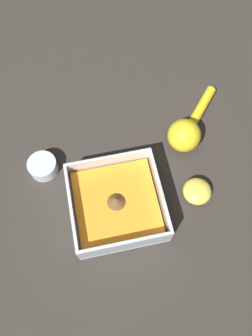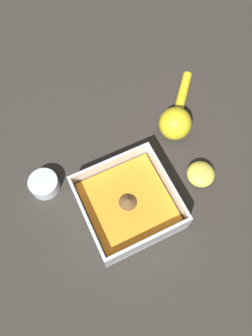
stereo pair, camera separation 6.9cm
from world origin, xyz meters
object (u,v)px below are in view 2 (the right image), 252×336
object	(u,v)px
spice_bowl	(44,184)
lemon_squeezer	(176,119)
lemon_half	(201,174)
square_dish	(128,204)

from	to	relation	value
spice_bowl	lemon_squeezer	xyz separation A→B (m)	(-0.33, -0.01, 0.02)
lemon_squeezer	lemon_half	bearing A→B (deg)	35.48
square_dish	lemon_half	world-z (taller)	square_dish
lemon_squeezer	lemon_half	distance (m)	0.14
square_dish	spice_bowl	size ratio (longest dim) A/B	2.93
lemon_squeezer	lemon_half	world-z (taller)	lemon_squeezer
square_dish	lemon_squeezer	bearing A→B (deg)	-144.79
lemon_squeezer	spice_bowl	bearing A→B (deg)	-46.69
spice_bowl	lemon_half	distance (m)	0.34
square_dish	lemon_half	xyz separation A→B (m)	(-0.17, 0.01, -0.00)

